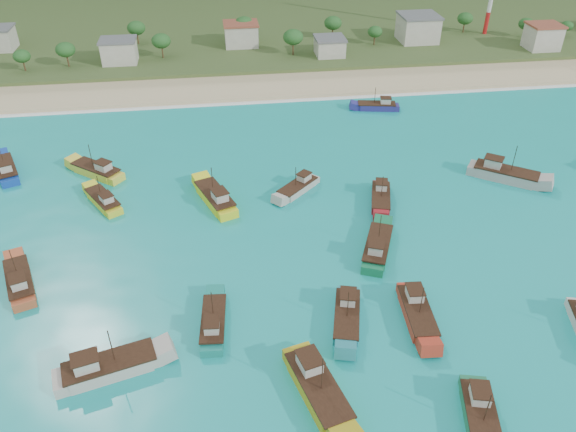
{
  "coord_description": "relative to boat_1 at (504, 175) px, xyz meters",
  "views": [
    {
      "loc": [
        -10.24,
        -51.87,
        51.24
      ],
      "look_at": [
        -0.75,
        18.0,
        3.0
      ],
      "focal_mm": 35.0,
      "sensor_mm": 36.0,
      "label": 1
    }
  ],
  "objects": [
    {
      "name": "ground",
      "position": [
        -39.66,
        -28.81,
        -0.93
      ],
      "size": [
        600.0,
        600.0,
        0.0
      ],
      "primitive_type": "plane",
      "color": "#0D9681",
      "rests_on": "ground"
    },
    {
      "name": "beach",
      "position": [
        -39.66,
        50.19,
        -0.93
      ],
      "size": [
        400.0,
        18.0,
        1.2
      ],
      "primitive_type": "cube",
      "color": "beige",
      "rests_on": "ground"
    },
    {
      "name": "land",
      "position": [
        -39.66,
        111.19,
        -0.93
      ],
      "size": [
        400.0,
        110.0,
        2.4
      ],
      "primitive_type": "cube",
      "color": "#385123",
      "rests_on": "ground"
    },
    {
      "name": "surf_line",
      "position": [
        -39.66,
        40.69,
        -0.93
      ],
      "size": [
        400.0,
        2.5,
        0.08
      ],
      "primitive_type": "cube",
      "color": "white",
      "rests_on": "ground"
    },
    {
      "name": "village",
      "position": [
        -25.15,
        72.76,
        3.58
      ],
      "size": [
        212.16,
        26.88,
        6.9
      ],
      "color": "beige",
      "rests_on": "ground"
    },
    {
      "name": "vegetation",
      "position": [
        -41.64,
        74.03,
        4.05
      ],
      "size": [
        274.65,
        25.48,
        8.21
      ],
      "color": "#235623",
      "rests_on": "ground"
    },
    {
      "name": "boat_1",
      "position": [
        0.0,
        0.0,
        0.0
      ],
      "size": [
        12.1,
        10.11,
        7.26
      ],
      "rotation": [
        0.0,
        0.0,
        4.09
      ],
      "color": "#ADA49D",
      "rests_on": "ground"
    },
    {
      "name": "boat_2",
      "position": [
        -78.28,
        -18.49,
        -0.21
      ],
      "size": [
        6.41,
        10.77,
        6.11
      ],
      "rotation": [
        0.0,
        0.0,
        0.35
      ],
      "color": "#AD4E2C",
      "rests_on": "ground"
    },
    {
      "name": "boat_6",
      "position": [
        -37.06,
        0.94,
        -0.33
      ],
      "size": [
        8.48,
        8.34,
        5.43
      ],
      "rotation": [
        0.0,
        0.0,
        2.34
      ],
      "color": "#B3AEA3",
      "rests_on": "ground"
    },
    {
      "name": "boat_9",
      "position": [
        -14.29,
        32.93,
        -0.31
      ],
      "size": [
        9.71,
        4.38,
        5.53
      ],
      "rotation": [
        0.0,
        0.0,
        1.39
      ],
      "color": "navy",
      "rests_on": "ground"
    },
    {
      "name": "boat_10",
      "position": [
        -64.45,
        -35.34,
        -0.08
      ],
      "size": [
        12.06,
        6.31,
        6.84
      ],
      "rotation": [
        0.0,
        0.0,
        4.98
      ],
      "color": "#B6B0A5",
      "rests_on": "ground"
    },
    {
      "name": "boat_14",
      "position": [
        -41.3,
        -41.42,
        -0.03
      ],
      "size": [
        6.53,
        12.55,
        7.12
      ],
      "rotation": [
        0.0,
        0.0,
        3.4
      ],
      "color": "gold",
      "rests_on": "ground"
    },
    {
      "name": "boat_17",
      "position": [
        -52.37,
        -29.79,
        -0.29
      ],
      "size": [
        3.58,
        9.79,
        5.67
      ],
      "rotation": [
        0.0,
        0.0,
        6.2
      ],
      "color": "#147C70",
      "rests_on": "ground"
    },
    {
      "name": "boat_20",
      "position": [
        -51.26,
        -0.93,
        -0.09
      ],
      "size": [
        7.22,
        11.87,
        6.75
      ],
      "rotation": [
        0.0,
        0.0,
        0.36
      ],
      "color": "yellow",
      "rests_on": "ground"
    },
    {
      "name": "boat_21",
      "position": [
        -35.64,
        -30.91,
        -0.23
      ],
      "size": [
        5.47,
        10.61,
        6.02
      ],
      "rotation": [
        0.0,
        0.0,
        2.89
      ],
      "color": "teal",
      "rests_on": "ground"
    },
    {
      "name": "boat_22",
      "position": [
        -23.87,
        -4.38,
        -0.27
      ],
      "size": [
        5.37,
        10.17,
        5.77
      ],
      "rotation": [
        0.0,
        0.0,
        2.87
      ],
      "color": "maroon",
      "rests_on": "ground"
    },
    {
      "name": "boat_23",
      "position": [
        -28.1,
        -17.72,
        -0.14
      ],
      "size": [
        7.29,
        11.38,
        6.49
      ],
      "rotation": [
        0.0,
        0.0,
        5.88
      ],
      "color": "#116B42",
      "rests_on": "ground"
    },
    {
      "name": "boat_25",
      "position": [
        -69.79,
        1.11,
        -0.32
      ],
      "size": [
        7.21,
        9.41,
        5.52
      ],
      "rotation": [
        0.0,
        0.0,
        0.55
      ],
      "color": "yellow",
      "rests_on": "ground"
    },
    {
      "name": "boat_26",
      "position": [
        -88.63,
        13.92,
        -0.18
      ],
      "size": [
        6.97,
        11.02,
        6.28
      ],
      "rotation": [
        0.0,
        0.0,
        0.39
      ],
      "color": "#113B9F",
      "rests_on": "ground"
    },
    {
      "name": "boat_27",
      "position": [
        -26.65,
        -31.5,
        -0.2
      ],
      "size": [
        3.82,
        10.65,
        6.18
      ],
      "rotation": [
        0.0,
        0.0,
        3.07
      ],
      "color": "#B2311F",
      "rests_on": "ground"
    },
    {
      "name": "boat_28",
      "position": [
        -72.22,
        11.25,
        -0.17
      ],
      "size": [
        10.31,
        9.2,
        6.33
      ],
      "rotation": [
        0.0,
        0.0,
        0.89
      ],
      "color": "yellow",
      "rests_on": "ground"
    },
    {
      "name": "boat_31",
      "position": [
        -25.11,
        -47.44,
        -0.21
      ],
      "size": [
        5.38,
        10.72,
        6.08
      ],
      "rotation": [
        0.0,
        0.0,
        2.9
      ],
      "color": "#1D6B46",
      "rests_on": "ground"
    }
  ]
}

